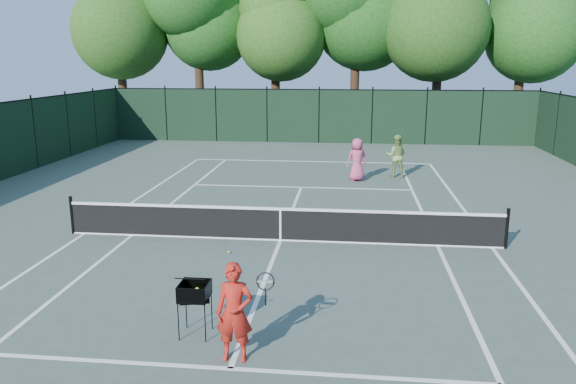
# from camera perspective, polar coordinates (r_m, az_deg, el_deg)

# --- Properties ---
(ground) EXTENTS (90.00, 90.00, 0.00)m
(ground) POSITION_cam_1_polar(r_m,az_deg,el_deg) (15.03, -0.78, -4.95)
(ground) COLOR #445348
(ground) RESTS_ON ground
(sideline_doubles_left) EXTENTS (0.10, 23.77, 0.01)m
(sideline_doubles_left) POSITION_cam_1_polar(r_m,az_deg,el_deg) (16.59, -19.98, -3.99)
(sideline_doubles_left) COLOR white
(sideline_doubles_left) RESTS_ON ground
(sideline_doubles_right) EXTENTS (0.10, 23.77, 0.01)m
(sideline_doubles_right) POSITION_cam_1_polar(r_m,az_deg,el_deg) (15.38, 20.04, -5.35)
(sideline_doubles_right) COLOR white
(sideline_doubles_right) RESTS_ON ground
(sideline_singles_left) EXTENTS (0.10, 23.77, 0.01)m
(sideline_singles_left) POSITION_cam_1_polar(r_m,az_deg,el_deg) (16.04, -15.57, -4.26)
(sideline_singles_left) COLOR white
(sideline_singles_left) RESTS_ON ground
(sideline_singles_right) EXTENTS (0.10, 23.77, 0.01)m
(sideline_singles_right) POSITION_cam_1_polar(r_m,az_deg,el_deg) (15.11, 14.97, -5.32)
(sideline_singles_right) COLOR white
(sideline_singles_right) RESTS_ON ground
(baseline_far) EXTENTS (10.97, 0.10, 0.01)m
(baseline_far) POSITION_cam_1_polar(r_m,az_deg,el_deg) (26.53, 2.38, 3.12)
(baseline_far) COLOR white
(baseline_far) RESTS_ON ground
(service_line_near) EXTENTS (8.23, 0.10, 0.01)m
(service_line_near) POSITION_cam_1_polar(r_m,az_deg,el_deg) (9.25, -5.89, -17.42)
(service_line_near) COLOR white
(service_line_near) RESTS_ON ground
(service_line_far) EXTENTS (8.23, 0.10, 0.01)m
(service_line_far) POSITION_cam_1_polar(r_m,az_deg,el_deg) (21.17, 1.35, 0.49)
(service_line_far) COLOR white
(service_line_far) RESTS_ON ground
(center_service_line) EXTENTS (0.10, 12.80, 0.01)m
(center_service_line) POSITION_cam_1_polar(r_m,az_deg,el_deg) (15.03, -0.78, -4.94)
(center_service_line) COLOR white
(center_service_line) RESTS_ON ground
(tennis_net) EXTENTS (11.69, 0.09, 1.06)m
(tennis_net) POSITION_cam_1_polar(r_m,az_deg,el_deg) (14.89, -0.78, -3.21)
(tennis_net) COLOR black
(tennis_net) RESTS_ON ground
(fence_far) EXTENTS (24.00, 0.05, 3.00)m
(fence_far) POSITION_cam_1_polar(r_m,az_deg,el_deg) (32.37, 3.17, 7.65)
(fence_far) COLOR black
(fence_far) RESTS_ON ground
(tree_0) EXTENTS (6.40, 6.40, 13.14)m
(tree_0) POSITION_cam_1_polar(r_m,az_deg,el_deg) (38.74, -16.98, 17.92)
(tree_0) COLOR black
(tree_0) RESTS_ON ground
(tree_2) EXTENTS (6.00, 6.00, 12.40)m
(tree_2) POSITION_cam_1_polar(r_m,az_deg,el_deg) (36.39, -1.31, 18.12)
(tree_2) COLOR black
(tree_2) RESTS_ON ground
(tree_5) EXTENTS (5.80, 5.80, 12.23)m
(tree_5) POSITION_cam_1_polar(r_m,az_deg,el_deg) (37.79, 23.04, 16.91)
(tree_5) COLOR black
(tree_5) RESTS_ON ground
(coach) EXTENTS (0.90, 0.60, 1.63)m
(coach) POSITION_cam_1_polar(r_m,az_deg,el_deg) (9.12, -5.44, -12.08)
(coach) COLOR red
(coach) RESTS_ON ground
(player_pink) EXTENTS (0.97, 0.80, 1.69)m
(player_pink) POSITION_cam_1_polar(r_m,az_deg,el_deg) (22.35, 7.03, 3.29)
(player_pink) COLOR #C84671
(player_pink) RESTS_ON ground
(player_green) EXTENTS (0.90, 0.73, 1.74)m
(player_green) POSITION_cam_1_polar(r_m,az_deg,el_deg) (23.36, 10.94, 3.63)
(player_green) COLOR #7BA150
(player_green) RESTS_ON ground
(ball_hopper) EXTENTS (0.63, 0.63, 0.97)m
(ball_hopper) POSITION_cam_1_polar(r_m,az_deg,el_deg) (9.97, -9.49, -9.94)
(ball_hopper) COLOR black
(ball_hopper) RESTS_ON ground
(loose_ball_midcourt) EXTENTS (0.07, 0.07, 0.07)m
(loose_ball_midcourt) POSITION_cam_1_polar(r_m,az_deg,el_deg) (14.14, -6.03, -6.09)
(loose_ball_midcourt) COLOR #ABCC29
(loose_ball_midcourt) RESTS_ON ground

